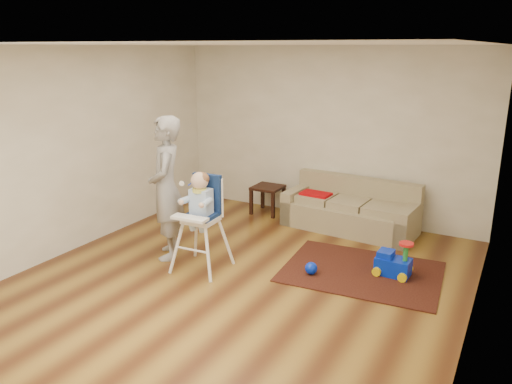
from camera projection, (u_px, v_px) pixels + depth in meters
The scene contains 9 objects.
ground at pixel (240, 281), 5.93m from camera, with size 5.50×5.50×0.00m, color #4A2712.
room_envelope at pixel (261, 118), 5.84m from camera, with size 5.04×5.52×2.72m.
sofa at pixel (350, 206), 7.50m from camera, with size 2.02×0.94×0.76m.
side_table at pixel (268, 200), 8.30m from camera, with size 0.46×0.46×0.46m, color black, non-canonical shape.
area_rug at pixel (362, 272), 6.16m from camera, with size 1.87×1.40×0.01m, color black.
ride_on_toy at pixel (394, 257), 6.00m from camera, with size 0.41×0.29×0.45m, color #0629DB, non-canonical shape.
toy_ball at pixel (311, 268), 6.05m from camera, with size 0.15×0.15×0.15m, color #0629DB.
high_chair at pixel (201, 223), 6.10m from camera, with size 0.61×0.61×1.25m.
adult at pixel (166, 188), 6.39m from camera, with size 0.68×0.44×1.86m, color #9B9B9E.
Camera 1 is at (2.76, -4.64, 2.67)m, focal length 35.00 mm.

